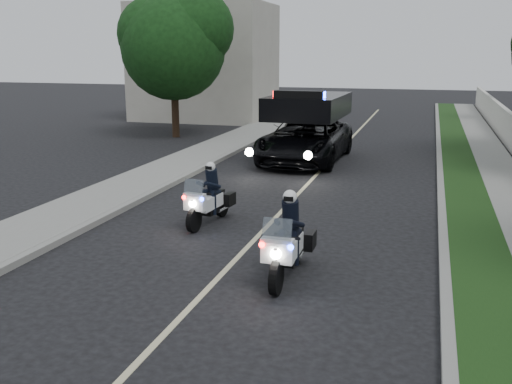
# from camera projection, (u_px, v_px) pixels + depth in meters

# --- Properties ---
(ground) EXTENTS (120.00, 120.00, 0.00)m
(ground) POSITION_uv_depth(u_px,v_px,m) (195.00, 302.00, 9.88)
(ground) COLOR black
(ground) RESTS_ON ground
(curb_right) EXTENTS (0.20, 60.00, 0.15)m
(curb_right) POSITION_uv_depth(u_px,v_px,m) (441.00, 186.00, 18.03)
(curb_right) COLOR gray
(curb_right) RESTS_ON ground
(grass_verge) EXTENTS (1.20, 60.00, 0.16)m
(grass_verge) POSITION_uv_depth(u_px,v_px,m) (464.00, 188.00, 17.84)
(grass_verge) COLOR #193814
(grass_verge) RESTS_ON ground
(sidewalk_right) EXTENTS (1.40, 60.00, 0.16)m
(sidewalk_right) POSITION_uv_depth(u_px,v_px,m) (510.00, 190.00, 17.47)
(sidewalk_right) COLOR gray
(sidewalk_right) RESTS_ON ground
(curb_left) EXTENTS (0.20, 60.00, 0.15)m
(curb_left) POSITION_uv_depth(u_px,v_px,m) (196.00, 171.00, 20.31)
(curb_left) COLOR gray
(curb_left) RESTS_ON ground
(sidewalk_left) EXTENTS (2.00, 60.00, 0.16)m
(sidewalk_left) POSITION_uv_depth(u_px,v_px,m) (167.00, 169.00, 20.62)
(sidewalk_left) COLOR gray
(sidewalk_left) RESTS_ON ground
(building_far) EXTENTS (8.00, 6.00, 7.00)m
(building_far) POSITION_uv_depth(u_px,v_px,m) (205.00, 62.00, 36.04)
(building_far) COLOR #A8A396
(building_far) RESTS_ON ground
(lane_marking) EXTENTS (0.12, 50.00, 0.01)m
(lane_marking) POSITION_uv_depth(u_px,v_px,m) (311.00, 180.00, 19.19)
(lane_marking) COLOR #BFB78C
(lane_marking) RESTS_ON ground
(police_moto_left) EXTENTS (0.83, 1.87, 1.54)m
(police_moto_left) POSITION_uv_depth(u_px,v_px,m) (209.00, 223.00, 14.39)
(police_moto_left) COLOR white
(police_moto_left) RESTS_ON ground
(police_moto_right) EXTENTS (0.70, 1.97, 1.67)m
(police_moto_right) POSITION_uv_depth(u_px,v_px,m) (287.00, 277.00, 10.98)
(police_moto_right) COLOR white
(police_moto_right) RESTS_ON ground
(police_suv) EXTENTS (3.00, 6.21, 2.98)m
(police_suv) POSITION_uv_depth(u_px,v_px,m) (305.00, 161.00, 22.59)
(police_suv) COLOR black
(police_suv) RESTS_ON ground
(bicycle) EXTENTS (0.65, 1.83, 0.96)m
(bicycle) POSITION_uv_depth(u_px,v_px,m) (308.00, 129.00, 31.75)
(bicycle) COLOR black
(bicycle) RESTS_ON ground
(cyclist) EXTENTS (0.65, 0.47, 1.67)m
(cyclist) POSITION_uv_depth(u_px,v_px,m) (308.00, 129.00, 31.75)
(cyclist) COLOR black
(cyclist) RESTS_ON ground
(tree_left_near) EXTENTS (6.45, 6.45, 8.42)m
(tree_left_near) POSITION_uv_depth(u_px,v_px,m) (176.00, 137.00, 28.94)
(tree_left_near) COLOR #164115
(tree_left_near) RESTS_ON ground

